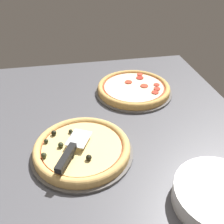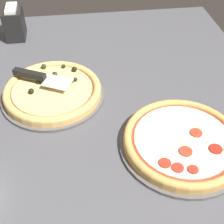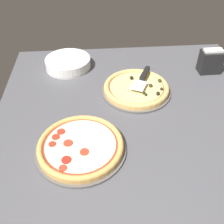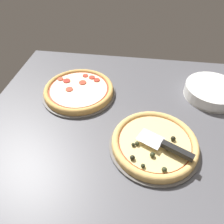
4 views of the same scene
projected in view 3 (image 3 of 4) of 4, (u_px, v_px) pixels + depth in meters
The scene contains 8 objects.
ground_plane at pixel (136, 112), 121.46cm from camera, with size 126.87×121.59×3.60cm, color #4C4C51.
pizza_pan_front at pixel (136, 91), 130.01cm from camera, with size 34.12×34.12×1.00cm, color #565451.
pizza_front at pixel (136, 88), 128.72cm from camera, with size 32.07×32.07×4.04cm.
pizza_pan_back at pixel (81, 149), 101.01cm from camera, with size 35.13×35.13×1.00cm, color #565451.
pizza_back at pixel (81, 145), 99.71cm from camera, with size 33.02×33.02×2.97cm.
serving_spatula at pixel (144, 76), 130.81cm from camera, with size 13.01×20.12×2.00cm.
plate_stack at pixel (68, 63), 146.43cm from camera, with size 24.98×24.98×5.60cm.
napkin_holder at pixel (211, 61), 140.81cm from camera, with size 11.53×7.73×13.35cm.
Camera 3 is at (18.79, 91.28, 76.86)cm, focal length 42.00 mm.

